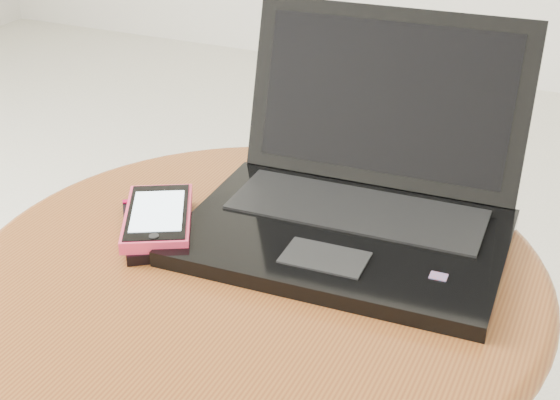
% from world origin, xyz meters
% --- Properties ---
extents(table, '(0.57, 0.57, 0.45)m').
position_xyz_m(table, '(0.10, 0.04, 0.36)').
color(table, '#5F3114').
rests_on(table, ground).
extents(laptop, '(0.33, 0.29, 0.20)m').
position_xyz_m(laptop, '(0.16, 0.15, 0.49)').
color(laptop, black).
rests_on(laptop, table).
extents(phone_black, '(0.12, 0.14, 0.01)m').
position_xyz_m(phone_black, '(-0.02, 0.04, 0.46)').
color(phone_black, black).
rests_on(phone_black, table).
extents(phone_pink, '(0.12, 0.14, 0.02)m').
position_xyz_m(phone_pink, '(-0.02, 0.05, 0.47)').
color(phone_pink, '#FA385E').
rests_on(phone_pink, phone_black).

